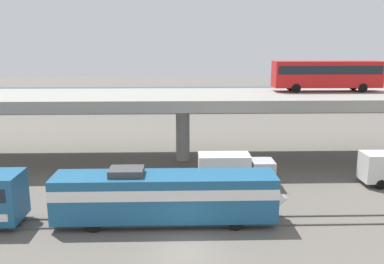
{
  "coord_description": "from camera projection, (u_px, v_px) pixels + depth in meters",
  "views": [
    {
      "loc": [
        -0.22,
        -22.94,
        12.82
      ],
      "look_at": [
        1.07,
        21.86,
        2.76
      ],
      "focal_mm": 37.37,
      "sensor_mm": 36.0,
      "label": 1
    }
  ],
  "objects": [
    {
      "name": "rail_strip_far",
      "position": [
        184.0,
        217.0,
        29.8
      ],
      "size": [
        110.0,
        0.12,
        0.12
      ],
      "primitive_type": "cube",
      "color": "#59544C",
      "rests_on": "ground_plane"
    },
    {
      "name": "rail_strip_near",
      "position": [
        184.0,
        226.0,
        28.36
      ],
      "size": [
        110.0,
        0.12,
        0.12
      ],
      "primitive_type": "cube",
      "color": "#59544C",
      "rests_on": "ground_plane"
    },
    {
      "name": "parked_car_3",
      "position": [
        93.0,
        99.0,
        78.72
      ],
      "size": [
        4.35,
        1.82,
        1.5
      ],
      "rotation": [
        0.0,
        0.0,
        3.14
      ],
      "color": "#515459",
      "rests_on": "pier_parking_lot"
    },
    {
      "name": "ground_plane",
      "position": [
        185.0,
        250.0,
        25.19
      ],
      "size": [
        260.0,
        260.0,
        0.0
      ],
      "primitive_type": "plane",
      "color": "#605B54"
    },
    {
      "name": "service_truck_east",
      "position": [
        234.0,
        169.0,
        36.06
      ],
      "size": [
        6.8,
        2.46,
        3.04
      ],
      "color": "#B7B7BC",
      "rests_on": "ground_plane"
    },
    {
      "name": "parked_car_0",
      "position": [
        230.0,
        97.0,
        81.03
      ],
      "size": [
        4.33,
        1.92,
        1.5
      ],
      "rotation": [
        0.0,
        0.0,
        3.14
      ],
      "color": "#0C4C26",
      "rests_on": "pier_parking_lot"
    },
    {
      "name": "pier_parking_lot",
      "position": [
        182.0,
        106.0,
        78.7
      ],
      "size": [
        77.37,
        11.04,
        1.21
      ],
      "primitive_type": "cube",
      "color": "gray",
      "rests_on": "ground_plane"
    },
    {
      "name": "transit_bus_on_overpass",
      "position": [
        326.0,
        73.0,
        44.85
      ],
      "size": [
        12.0,
        2.68,
        3.4
      ],
      "rotation": [
        0.0,
        0.0,
        3.14
      ],
      "color": "red",
      "rests_on": "highway_overpass"
    },
    {
      "name": "train_locomotive",
      "position": [
        176.0,
        194.0,
        28.6
      ],
      "size": [
        16.89,
        3.04,
        4.18
      ],
      "color": "#1E5984",
      "rests_on": "ground_plane"
    },
    {
      "name": "harbor_water",
      "position": [
        181.0,
        94.0,
        101.27
      ],
      "size": [
        140.0,
        36.0,
        0.01
      ],
      "primitive_type": "cube",
      "color": "navy",
      "rests_on": "ground_plane"
    },
    {
      "name": "parked_car_1",
      "position": [
        22.0,
        100.0,
        76.62
      ],
      "size": [
        4.68,
        1.83,
        1.5
      ],
      "rotation": [
        0.0,
        0.0,
        3.14
      ],
      "color": "navy",
      "rests_on": "pier_parking_lot"
    },
    {
      "name": "highway_overpass",
      "position": [
        183.0,
        100.0,
        43.23
      ],
      "size": [
        96.0,
        10.9,
        7.4
      ],
      "color": "gray",
      "rests_on": "ground_plane"
    },
    {
      "name": "parked_car_2",
      "position": [
        341.0,
        99.0,
        78.64
      ],
      "size": [
        4.64,
        1.86,
        1.5
      ],
      "rotation": [
        0.0,
        0.0,
        3.14
      ],
      "color": "silver",
      "rests_on": "pier_parking_lot"
    }
  ]
}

